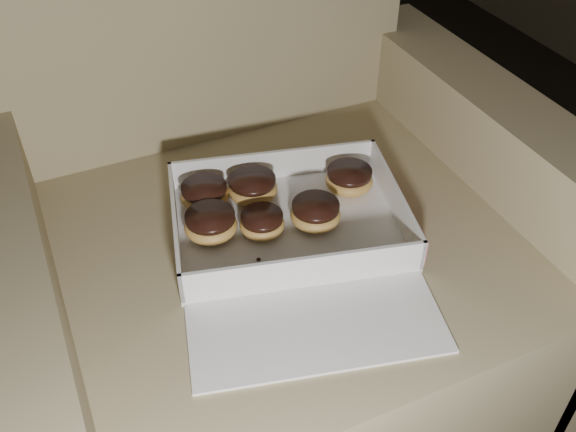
# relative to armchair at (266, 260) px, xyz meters

# --- Properties ---
(floor) EXTENTS (4.50, 4.50, 0.00)m
(floor) POSITION_rel_armchair_xyz_m (-0.42, 0.13, -0.31)
(floor) COLOR black
(floor) RESTS_ON ground
(armchair) EXTENTS (0.95, 0.80, 0.99)m
(armchair) POSITION_rel_armchair_xyz_m (0.00, 0.00, 0.00)
(armchair) COLOR #9B8963
(armchair) RESTS_ON floor
(bakery_box) EXTENTS (0.45, 0.49, 0.06)m
(bakery_box) POSITION_rel_armchair_xyz_m (0.00, -0.11, 0.14)
(bakery_box) COLOR white
(bakery_box) RESTS_ON armchair
(donut_a) EXTENTS (0.08, 0.08, 0.04)m
(donut_a) POSITION_rel_armchair_xyz_m (0.05, -0.09, 0.16)
(donut_a) COLOR gold
(donut_a) RESTS_ON bakery_box
(donut_b) EXTENTS (0.08, 0.08, 0.04)m
(donut_b) POSITION_rel_armchair_xyz_m (-0.09, 0.03, 0.16)
(donut_b) COLOR gold
(donut_b) RESTS_ON bakery_box
(donut_c) EXTENTS (0.07, 0.07, 0.04)m
(donut_c) POSITION_rel_armchair_xyz_m (-0.03, -0.07, 0.16)
(donut_c) COLOR gold
(donut_c) RESTS_ON bakery_box
(donut_d) EXTENTS (0.08, 0.08, 0.04)m
(donut_d) POSITION_rel_armchair_xyz_m (-0.01, 0.02, 0.16)
(donut_d) COLOR gold
(donut_d) RESTS_ON bakery_box
(donut_e) EXTENTS (0.08, 0.08, 0.04)m
(donut_e) POSITION_rel_armchair_xyz_m (-0.11, -0.04, 0.16)
(donut_e) COLOR gold
(donut_e) RESTS_ON bakery_box
(donut_f) EXTENTS (0.08, 0.08, 0.04)m
(donut_f) POSITION_rel_armchair_xyz_m (0.14, -0.03, 0.16)
(donut_f) COLOR gold
(donut_f) RESTS_ON bakery_box
(crumb_a) EXTENTS (0.01, 0.01, 0.00)m
(crumb_a) POSITION_rel_armchair_xyz_m (-0.06, -0.13, 0.14)
(crumb_a) COLOR black
(crumb_a) RESTS_ON bakery_box
(crumb_b) EXTENTS (0.01, 0.01, 0.00)m
(crumb_b) POSITION_rel_armchair_xyz_m (0.14, -0.20, 0.14)
(crumb_b) COLOR black
(crumb_b) RESTS_ON bakery_box
(crumb_c) EXTENTS (0.01, 0.01, 0.00)m
(crumb_c) POSITION_rel_armchair_xyz_m (0.08, -0.20, 0.14)
(crumb_c) COLOR black
(crumb_c) RESTS_ON bakery_box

